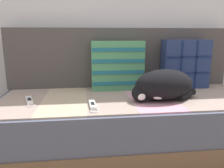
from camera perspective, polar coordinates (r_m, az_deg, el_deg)
name	(u,v)px	position (r m, az deg, el deg)	size (l,w,h in m)	color
ground_plane	(131,159)	(1.55, 4.89, -18.84)	(14.00, 14.00, 0.00)	#7A6651
couch	(127,122)	(1.59, 3.92, -9.97)	(1.80, 0.80, 0.40)	brown
sofa_backrest	(120,57)	(1.80, 2.16, 7.01)	(1.77, 0.14, 0.46)	#474242
throw_pillow_quilted	(185,64)	(1.82, 18.52, 5.00)	(0.36, 0.14, 0.37)	navy
throw_pillow_striped	(117,66)	(1.66, 1.41, 4.84)	(0.39, 0.14, 0.37)	#4C9366
sleeping_cat	(163,86)	(1.42, 13.06, -0.45)	(0.45, 0.28, 0.20)	black
game_remote_near	(29,101)	(1.46, -20.78, -4.06)	(0.10, 0.20, 0.02)	white
game_remote_far	(93,105)	(1.29, -5.08, -5.46)	(0.05, 0.20, 0.02)	white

